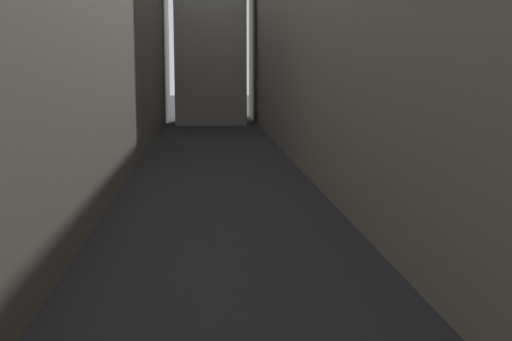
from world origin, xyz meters
The scene contains 3 objects.
ground_plane centered at (0.00, 48.00, 0.00)m, with size 264.00×264.00×0.00m, color #232326.
building_block_left centered at (-10.51, 50.00, 9.24)m, with size 10.01×108.00×18.48m, color #60594F.
building_block_right centered at (12.00, 50.00, 10.68)m, with size 13.00×108.00×21.37m, color gray.
Camera 1 is at (-0.88, 8.46, 6.67)m, focal length 47.80 mm.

